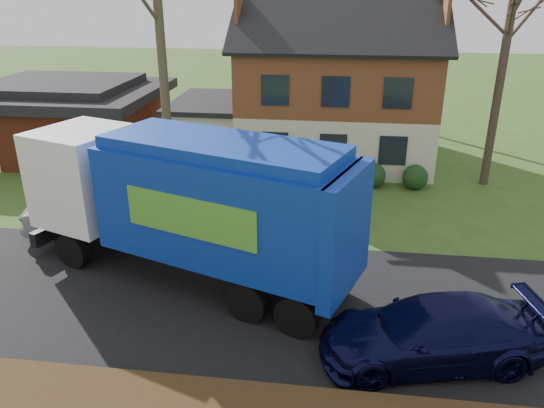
# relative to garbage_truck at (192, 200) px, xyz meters

# --- Properties ---
(ground) EXTENTS (120.00, 120.00, 0.00)m
(ground) POSITION_rel_garbage_truck_xyz_m (1.83, -1.03, -2.57)
(ground) COLOR #334B19
(ground) RESTS_ON ground
(road) EXTENTS (80.00, 7.00, 0.02)m
(road) POSITION_rel_garbage_truck_xyz_m (1.83, -1.03, -2.56)
(road) COLOR black
(road) RESTS_ON ground
(main_house) EXTENTS (12.95, 8.95, 9.26)m
(main_house) POSITION_rel_garbage_truck_xyz_m (3.31, 12.88, 1.46)
(main_house) COLOR beige
(main_house) RESTS_ON ground
(ranch_house) EXTENTS (9.80, 8.20, 3.70)m
(ranch_house) POSITION_rel_garbage_truck_xyz_m (-10.17, 11.97, -0.75)
(ranch_house) COLOR maroon
(ranch_house) RESTS_ON ground
(garbage_truck) EXTENTS (10.72, 6.14, 4.45)m
(garbage_truck) POSITION_rel_garbage_truck_xyz_m (0.00, 0.00, 0.00)
(garbage_truck) COLOR black
(garbage_truck) RESTS_ON ground
(silver_sedan) EXTENTS (4.63, 2.58, 1.44)m
(silver_sedan) POSITION_rel_garbage_truck_xyz_m (-4.55, 2.63, -1.85)
(silver_sedan) COLOR #A3A7AA
(silver_sedan) RESTS_ON ground
(navy_wagon) EXTENTS (5.57, 3.20, 1.52)m
(navy_wagon) POSITION_rel_garbage_truck_xyz_m (6.48, -2.95, -1.81)
(navy_wagon) COLOR black
(navy_wagon) RESTS_ON ground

